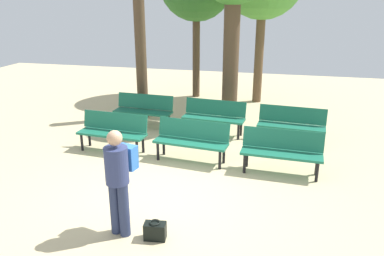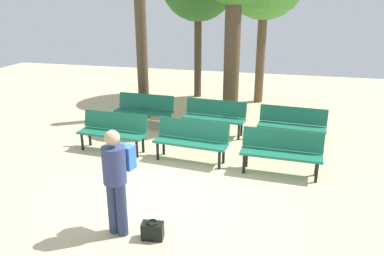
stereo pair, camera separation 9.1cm
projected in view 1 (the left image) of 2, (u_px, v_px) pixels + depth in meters
ground_plane at (165, 194)px, 6.89m from camera, size 24.00×24.00×0.00m
bench_r0_c0 at (113, 130)px, 8.68m from camera, size 1.63×0.59×0.87m
bench_r0_c1 at (192, 139)px, 8.15m from camera, size 1.64×0.65×0.87m
bench_r0_c2 at (282, 149)px, 7.58m from camera, size 1.62×0.56×0.87m
bench_r1_c0 at (144, 109)px, 10.34m from camera, size 1.62×0.56×0.87m
bench_r1_c1 at (214, 115)px, 9.77m from camera, size 1.64×0.63×0.87m
bench_r1_c2 at (292, 123)px, 9.17m from camera, size 1.63×0.61×0.87m
tree_1 at (141, 57)px, 10.74m from camera, size 0.31×0.31×3.53m
visitor_with_backpack at (119, 176)px, 5.47m from camera, size 0.42×0.58×1.65m
handbag at (155, 231)px, 5.57m from camera, size 0.34×0.22×0.29m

